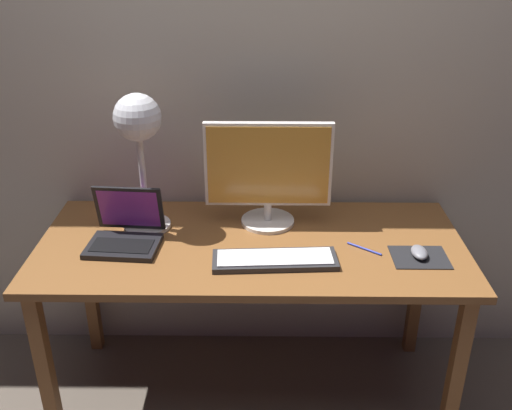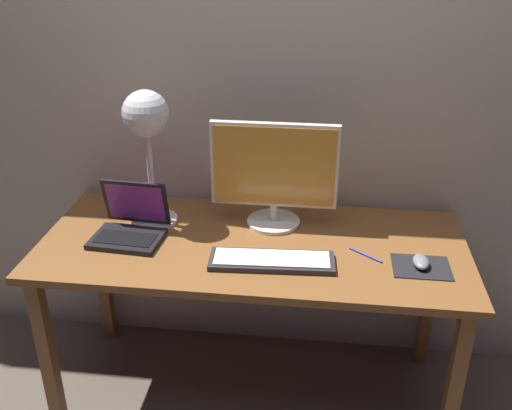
{
  "view_description": "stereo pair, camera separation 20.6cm",
  "coord_description": "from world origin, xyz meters",
  "px_view_note": "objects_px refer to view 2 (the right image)",
  "views": [
    {
      "loc": [
        0.04,
        -1.91,
        1.83
      ],
      "look_at": [
        0.02,
        -0.05,
        0.92
      ],
      "focal_mm": 40.85,
      "sensor_mm": 36.0,
      "label": 1
    },
    {
      "loc": [
        0.25,
        -1.89,
        1.83
      ],
      "look_at": [
        0.02,
        -0.05,
        0.92
      ],
      "focal_mm": 40.85,
      "sensor_mm": 36.0,
      "label": 2
    }
  ],
  "objects_px": {
    "keyboard_main": "(272,261)",
    "laptop": "(131,221)",
    "desk_lamp": "(146,125)",
    "pen": "(365,255)",
    "mouse": "(421,262)",
    "monitor": "(274,172)"
  },
  "relations": [
    {
      "from": "mouse",
      "to": "desk_lamp",
      "type": "bearing_deg",
      "value": 167.84
    },
    {
      "from": "mouse",
      "to": "monitor",
      "type": "bearing_deg",
      "value": 154.42
    },
    {
      "from": "desk_lamp",
      "to": "mouse",
      "type": "bearing_deg",
      "value": -12.16
    },
    {
      "from": "monitor",
      "to": "laptop",
      "type": "xyz_separation_m",
      "value": [
        -0.53,
        -0.16,
        -0.16
      ]
    },
    {
      "from": "desk_lamp",
      "to": "pen",
      "type": "relative_size",
      "value": 3.83
    },
    {
      "from": "keyboard_main",
      "to": "mouse",
      "type": "distance_m",
      "value": 0.52
    },
    {
      "from": "mouse",
      "to": "pen",
      "type": "distance_m",
      "value": 0.19
    },
    {
      "from": "mouse",
      "to": "pen",
      "type": "xyz_separation_m",
      "value": [
        -0.19,
        0.05,
        -0.02
      ]
    },
    {
      "from": "laptop",
      "to": "desk_lamp",
      "type": "height_order",
      "value": "desk_lamp"
    },
    {
      "from": "keyboard_main",
      "to": "laptop",
      "type": "xyz_separation_m",
      "value": [
        -0.55,
        0.14,
        0.05
      ]
    },
    {
      "from": "mouse",
      "to": "pen",
      "type": "relative_size",
      "value": 0.69
    },
    {
      "from": "monitor",
      "to": "pen",
      "type": "relative_size",
      "value": 3.49
    },
    {
      "from": "keyboard_main",
      "to": "desk_lamp",
      "type": "xyz_separation_m",
      "value": [
        -0.5,
        0.26,
        0.39
      ]
    },
    {
      "from": "pen",
      "to": "monitor",
      "type": "bearing_deg",
      "value": 149.5
    },
    {
      "from": "keyboard_main",
      "to": "laptop",
      "type": "relative_size",
      "value": 1.62
    },
    {
      "from": "desk_lamp",
      "to": "pen",
      "type": "distance_m",
      "value": 0.94
    },
    {
      "from": "keyboard_main",
      "to": "desk_lamp",
      "type": "distance_m",
      "value": 0.69
    },
    {
      "from": "monitor",
      "to": "mouse",
      "type": "bearing_deg",
      "value": -25.58
    },
    {
      "from": "laptop",
      "to": "keyboard_main",
      "type": "bearing_deg",
      "value": -14.51
    },
    {
      "from": "keyboard_main",
      "to": "laptop",
      "type": "bearing_deg",
      "value": 165.49
    },
    {
      "from": "mouse",
      "to": "laptop",
      "type": "bearing_deg",
      "value": 174.67
    },
    {
      "from": "desk_lamp",
      "to": "pen",
      "type": "bearing_deg",
      "value": -11.48
    }
  ]
}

